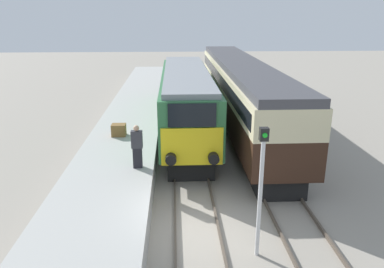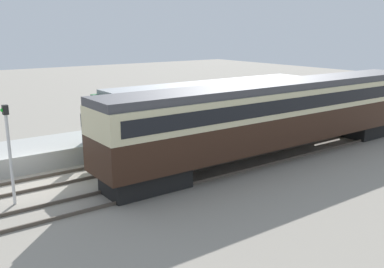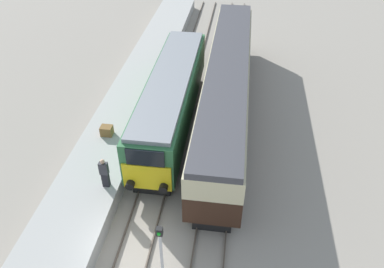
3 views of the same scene
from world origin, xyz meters
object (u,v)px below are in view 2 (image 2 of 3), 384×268
(locomotive, at_px, (214,112))
(luggage_crate, at_px, (142,123))
(person_on_platform, at_px, (85,126))
(signal_post, at_px, (9,147))
(passenger_carriage, at_px, (281,112))

(locomotive, distance_m, luggage_crate, 4.51)
(locomotive, bearing_deg, person_on_platform, -107.67)
(luggage_crate, bearing_deg, locomotive, 37.71)
(locomotive, xyz_separation_m, signal_post, (1.70, -11.46, 0.21))
(passenger_carriage, height_order, signal_post, passenger_carriage)
(person_on_platform, xyz_separation_m, signal_post, (3.88, -4.62, 0.53))
(passenger_carriage, height_order, luggage_crate, passenger_carriage)
(luggage_crate, bearing_deg, person_on_platform, -72.31)
(person_on_platform, distance_m, signal_post, 6.06)
(passenger_carriage, height_order, person_on_platform, passenger_carriage)
(luggage_crate, bearing_deg, signal_post, -59.30)
(locomotive, relative_size, signal_post, 3.56)
(locomotive, bearing_deg, passenger_carriage, 28.16)
(person_on_platform, height_order, signal_post, signal_post)
(passenger_carriage, bearing_deg, person_on_platform, -122.79)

